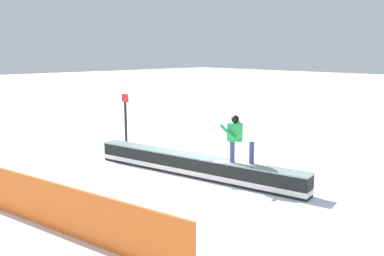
% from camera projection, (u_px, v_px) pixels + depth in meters
% --- Properties ---
extents(ground_plane, '(120.00, 120.00, 0.00)m').
position_uv_depth(ground_plane, '(194.00, 176.00, 12.57)').
color(ground_plane, white).
extents(grind_box, '(7.15, 2.04, 0.64)m').
position_uv_depth(grind_box, '(194.00, 167.00, 12.52)').
color(grind_box, black).
rests_on(grind_box, ground_plane).
extents(snowboarder, '(1.46, 1.02, 1.36)m').
position_uv_depth(snowboarder, '(237.00, 137.00, 11.46)').
color(snowboarder, silver).
rests_on(snowboarder, grind_box).
extents(safety_fence, '(8.58, 1.87, 1.05)m').
position_uv_depth(safety_fence, '(31.00, 199.00, 9.12)').
color(safety_fence, orange).
rests_on(safety_fence, ground_plane).
extents(trail_marker, '(0.40, 0.10, 2.14)m').
position_uv_depth(trail_marker, '(126.00, 120.00, 15.76)').
color(trail_marker, '#262628').
rests_on(trail_marker, ground_plane).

